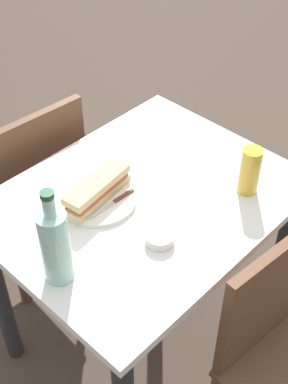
{
  "coord_description": "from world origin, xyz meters",
  "views": [
    {
      "loc": [
        0.88,
        0.84,
        1.88
      ],
      "look_at": [
        0.0,
        0.0,
        0.78
      ],
      "focal_mm": 49.84,
      "sensor_mm": 36.0,
      "label": 1
    }
  ],
  "objects_px": {
    "plate_near": "(98,199)",
    "olive_bowl": "(160,238)",
    "baguette_sandwich_near": "(97,189)",
    "dining_table": "(144,229)",
    "water_bottle": "(55,245)",
    "knife_near": "(115,202)",
    "chair_near": "(32,184)",
    "beer_glass": "(250,171)",
    "chair_far": "(287,353)"
  },
  "relations": [
    {
      "from": "plate_near",
      "to": "olive_bowl",
      "type": "xyz_separation_m",
      "value": [
        -0.01,
        0.25,
        0.01
      ]
    },
    {
      "from": "baguette_sandwich_near",
      "to": "olive_bowl",
      "type": "bearing_deg",
      "value": 91.33
    },
    {
      "from": "dining_table",
      "to": "baguette_sandwich_near",
      "type": "bearing_deg",
      "value": -38.64
    },
    {
      "from": "water_bottle",
      "to": "knife_near",
      "type": "bearing_deg",
      "value": -162.94
    },
    {
      "from": "dining_table",
      "to": "knife_near",
      "type": "distance_m",
      "value": 0.19
    },
    {
      "from": "baguette_sandwich_near",
      "to": "dining_table",
      "type": "bearing_deg",
      "value": 141.36
    },
    {
      "from": "chair_near",
      "to": "water_bottle",
      "type": "xyz_separation_m",
      "value": [
        0.34,
        0.62,
        0.38
      ]
    },
    {
      "from": "dining_table",
      "to": "olive_bowl",
      "type": "relative_size",
      "value": 11.02
    },
    {
      "from": "baguette_sandwich_near",
      "to": "water_bottle",
      "type": "distance_m",
      "value": 0.31
    },
    {
      "from": "dining_table",
      "to": "baguette_sandwich_near",
      "type": "xyz_separation_m",
      "value": [
        0.11,
        -0.09,
        0.19
      ]
    },
    {
      "from": "olive_bowl",
      "to": "beer_glass",
      "type": "bearing_deg",
      "value": 171.72
    },
    {
      "from": "water_bottle",
      "to": "plate_near",
      "type": "bearing_deg",
      "value": -152.21
    },
    {
      "from": "dining_table",
      "to": "chair_near",
      "type": "xyz_separation_m",
      "value": [
        0.04,
        -0.57,
        -0.12
      ]
    },
    {
      "from": "knife_near",
      "to": "chair_near",
      "type": "bearing_deg",
      "value": -95.16
    },
    {
      "from": "beer_glass",
      "to": "olive_bowl",
      "type": "xyz_separation_m",
      "value": [
        0.35,
        -0.05,
        -0.06
      ]
    },
    {
      "from": "knife_near",
      "to": "beer_glass",
      "type": "height_order",
      "value": "beer_glass"
    },
    {
      "from": "chair_near",
      "to": "plate_near",
      "type": "distance_m",
      "value": 0.55
    },
    {
      "from": "chair_near",
      "to": "plate_near",
      "type": "height_order",
      "value": "chair_near"
    },
    {
      "from": "chair_near",
      "to": "baguette_sandwich_near",
      "type": "distance_m",
      "value": 0.57
    },
    {
      "from": "chair_far",
      "to": "beer_glass",
      "type": "height_order",
      "value": "beer_glass"
    },
    {
      "from": "plate_near",
      "to": "olive_bowl",
      "type": "height_order",
      "value": "olive_bowl"
    },
    {
      "from": "dining_table",
      "to": "plate_near",
      "type": "bearing_deg",
      "value": -38.64
    },
    {
      "from": "dining_table",
      "to": "olive_bowl",
      "type": "distance_m",
      "value": 0.25
    },
    {
      "from": "baguette_sandwich_near",
      "to": "knife_near",
      "type": "distance_m",
      "value": 0.06
    },
    {
      "from": "baguette_sandwich_near",
      "to": "knife_near",
      "type": "xyz_separation_m",
      "value": [
        -0.02,
        0.05,
        -0.03
      ]
    },
    {
      "from": "chair_near",
      "to": "olive_bowl",
      "type": "distance_m",
      "value": 0.78
    },
    {
      "from": "water_bottle",
      "to": "dining_table",
      "type": "bearing_deg",
      "value": -172.07
    },
    {
      "from": "plate_near",
      "to": "knife_near",
      "type": "height_order",
      "value": "knife_near"
    },
    {
      "from": "dining_table",
      "to": "chair_far",
      "type": "relative_size",
      "value": 1.07
    },
    {
      "from": "olive_bowl",
      "to": "dining_table",
      "type": "bearing_deg",
      "value": -123.02
    },
    {
      "from": "knife_near",
      "to": "baguette_sandwich_near",
      "type": "bearing_deg",
      "value": -70.88
    },
    {
      "from": "plate_near",
      "to": "chair_far",
      "type": "bearing_deg",
      "value": 100.29
    },
    {
      "from": "chair_near",
      "to": "water_bottle",
      "type": "distance_m",
      "value": 0.8
    },
    {
      "from": "dining_table",
      "to": "olive_bowl",
      "type": "bearing_deg",
      "value": 56.98
    },
    {
      "from": "dining_table",
      "to": "chair_far",
      "type": "distance_m",
      "value": 0.58
    },
    {
      "from": "plate_near",
      "to": "baguette_sandwich_near",
      "type": "xyz_separation_m",
      "value": [
        0.0,
        -0.0,
        0.04
      ]
    },
    {
      "from": "chair_near",
      "to": "olive_bowl",
      "type": "relative_size",
      "value": 10.27
    },
    {
      "from": "baguette_sandwich_near",
      "to": "chair_far",
      "type": "bearing_deg",
      "value": 100.29
    },
    {
      "from": "baguette_sandwich_near",
      "to": "water_bottle",
      "type": "height_order",
      "value": "water_bottle"
    },
    {
      "from": "baguette_sandwich_near",
      "to": "beer_glass",
      "type": "xyz_separation_m",
      "value": [
        -0.36,
        0.3,
        0.03
      ]
    },
    {
      "from": "chair_far",
      "to": "knife_near",
      "type": "distance_m",
      "value": 0.67
    },
    {
      "from": "baguette_sandwich_near",
      "to": "knife_near",
      "type": "height_order",
      "value": "baguette_sandwich_near"
    },
    {
      "from": "plate_near",
      "to": "water_bottle",
      "type": "distance_m",
      "value": 0.32
    },
    {
      "from": "chair_near",
      "to": "knife_near",
      "type": "relative_size",
      "value": 4.82
    },
    {
      "from": "baguette_sandwich_near",
      "to": "water_bottle",
      "type": "bearing_deg",
      "value": 27.79
    },
    {
      "from": "water_bottle",
      "to": "olive_bowl",
      "type": "bearing_deg",
      "value": 158.36
    },
    {
      "from": "chair_near",
      "to": "beer_glass",
      "type": "relative_size",
      "value": 5.47
    },
    {
      "from": "dining_table",
      "to": "baguette_sandwich_near",
      "type": "distance_m",
      "value": 0.24
    },
    {
      "from": "chair_near",
      "to": "knife_near",
      "type": "height_order",
      "value": "chair_near"
    },
    {
      "from": "beer_glass",
      "to": "knife_near",
      "type": "bearing_deg",
      "value": -36.3
    }
  ]
}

